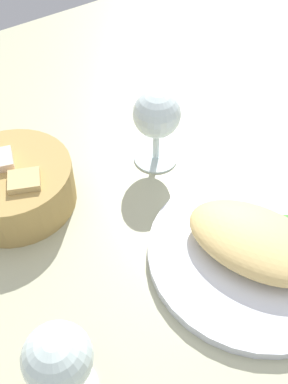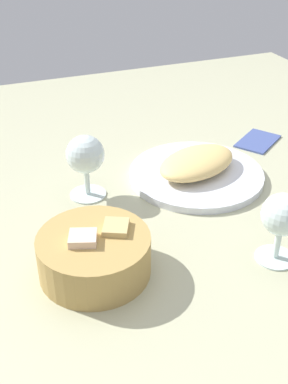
{
  "view_description": "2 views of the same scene",
  "coord_description": "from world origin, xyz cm",
  "px_view_note": "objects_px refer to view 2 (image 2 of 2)",
  "views": [
    {
      "loc": [
        -22.03,
        28.83,
        46.06
      ],
      "look_at": [
        8.72,
        5.62,
        4.26
      ],
      "focal_mm": 40.38,
      "sensor_mm": 36.0,
      "label": 1
    },
    {
      "loc": [
        34.52,
        72.03,
        48.23
      ],
      "look_at": [
        9.23,
        7.82,
        4.98
      ],
      "focal_mm": 44.88,
      "sensor_mm": 36.0,
      "label": 2
    }
  ],
  "objects_px": {
    "plate": "(196,174)",
    "folded_napkin": "(258,140)",
    "bread_basket": "(95,254)",
    "wine_glass_far": "(282,218)",
    "wine_glass_near": "(85,158)"
  },
  "relations": [
    {
      "from": "plate",
      "to": "folded_napkin",
      "type": "relative_size",
      "value": 2.41
    },
    {
      "from": "bread_basket",
      "to": "wine_glass_far",
      "type": "bearing_deg",
      "value": 164.71
    },
    {
      "from": "bread_basket",
      "to": "wine_glass_near",
      "type": "height_order",
      "value": "wine_glass_near"
    },
    {
      "from": "wine_glass_near",
      "to": "wine_glass_far",
      "type": "xyz_separation_m",
      "value": [
        -0.22,
        0.28,
        -0.0
      ]
    },
    {
      "from": "wine_glass_near",
      "to": "folded_napkin",
      "type": "relative_size",
      "value": 1.1
    },
    {
      "from": "wine_glass_far",
      "to": "folded_napkin",
      "type": "height_order",
      "value": "wine_glass_far"
    },
    {
      "from": "plate",
      "to": "folded_napkin",
      "type": "distance_m",
      "value": 0.22
    },
    {
      "from": "bread_basket",
      "to": "wine_glass_near",
      "type": "distance_m",
      "value": 0.22
    },
    {
      "from": "bread_basket",
      "to": "wine_glass_far",
      "type": "xyz_separation_m",
      "value": [
        -0.27,
        0.07,
        0.04
      ]
    },
    {
      "from": "bread_basket",
      "to": "wine_glass_near",
      "type": "xyz_separation_m",
      "value": [
        -0.05,
        -0.21,
        0.05
      ]
    },
    {
      "from": "wine_glass_near",
      "to": "folded_napkin",
      "type": "xyz_separation_m",
      "value": [
        -0.42,
        -0.08,
        -0.07
      ]
    },
    {
      "from": "wine_glass_near",
      "to": "wine_glass_far",
      "type": "distance_m",
      "value": 0.36
    },
    {
      "from": "wine_glass_far",
      "to": "wine_glass_near",
      "type": "bearing_deg",
      "value": -52.32
    },
    {
      "from": "plate",
      "to": "wine_glass_far",
      "type": "height_order",
      "value": "wine_glass_far"
    },
    {
      "from": "plate",
      "to": "bread_basket",
      "type": "bearing_deg",
      "value": 36.3
    }
  ]
}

